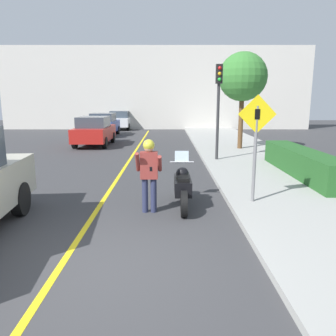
# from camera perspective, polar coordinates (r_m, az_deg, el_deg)

# --- Properties ---
(ground_plane) EXTENTS (80.00, 80.00, 0.00)m
(ground_plane) POSITION_cam_1_polar(r_m,az_deg,el_deg) (5.49, -11.84, -16.52)
(ground_plane) COLOR #38383A
(sidewalk_curb) EXTENTS (4.40, 44.00, 0.13)m
(sidewalk_curb) POSITION_cam_1_polar(r_m,az_deg,el_deg) (9.80, 22.50, -4.06)
(sidewalk_curb) COLOR #9E9E99
(sidewalk_curb) RESTS_ON ground
(road_center_line) EXTENTS (0.12, 36.00, 0.01)m
(road_center_line) POSITION_cam_1_polar(r_m,az_deg,el_deg) (11.15, -8.51, -1.78)
(road_center_line) COLOR yellow
(road_center_line) RESTS_ON ground
(building_backdrop) EXTENTS (28.00, 1.20, 7.35)m
(building_backdrop) POSITION_cam_1_polar(r_m,az_deg,el_deg) (30.76, -1.83, 13.68)
(building_backdrop) COLOR beige
(building_backdrop) RESTS_ON ground
(motorcycle) EXTENTS (0.62, 2.18, 1.29)m
(motorcycle) POSITION_cam_1_polar(r_m,az_deg,el_deg) (8.08, 2.81, -3.22)
(motorcycle) COLOR black
(motorcycle) RESTS_ON ground
(person_biker) EXTENTS (0.59, 0.47, 1.72)m
(person_biker) POSITION_cam_1_polar(r_m,az_deg,el_deg) (7.49, -3.06, -0.05)
(person_biker) COLOR #282D4C
(person_biker) RESTS_ON ground
(crossing_sign) EXTENTS (0.91, 0.08, 2.58)m
(crossing_sign) POSITION_cam_1_polar(r_m,az_deg,el_deg) (8.08, 15.32, 4.96)
(crossing_sign) COLOR slate
(crossing_sign) RESTS_ON sidewalk_curb
(traffic_light) EXTENTS (0.26, 0.30, 3.88)m
(traffic_light) POSITION_cam_1_polar(r_m,az_deg,el_deg) (13.85, 9.08, 12.53)
(traffic_light) COLOR #2D2D30
(traffic_light) RESTS_ON sidewalk_curb
(hedge_row) EXTENTS (0.90, 5.44, 0.83)m
(hedge_row) POSITION_cam_1_polar(r_m,az_deg,el_deg) (11.84, 22.61, 0.90)
(hedge_row) COLOR #235623
(hedge_row) RESTS_ON sidewalk_curb
(street_tree) EXTENTS (2.43, 2.43, 4.84)m
(street_tree) POSITION_cam_1_polar(r_m,az_deg,el_deg) (17.43, 13.17, 15.15)
(street_tree) COLOR brown
(street_tree) RESTS_ON sidewalk_curb
(parked_car_red) EXTENTS (1.88, 4.20, 1.68)m
(parked_car_red) POSITION_cam_1_polar(r_m,az_deg,el_deg) (19.63, -12.43, 6.35)
(parked_car_red) COLOR black
(parked_car_red) RESTS_ON ground
(parked_car_blue) EXTENTS (1.88, 4.20, 1.68)m
(parked_car_blue) POSITION_cam_1_polar(r_m,az_deg,el_deg) (25.08, -10.83, 7.50)
(parked_car_blue) COLOR black
(parked_car_blue) RESTS_ON ground
(parked_car_white) EXTENTS (1.88, 4.20, 1.68)m
(parked_car_white) POSITION_cam_1_polar(r_m,az_deg,el_deg) (30.56, -7.97, 8.30)
(parked_car_white) COLOR black
(parked_car_white) RESTS_ON ground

